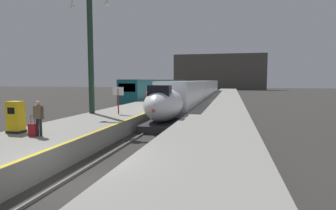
% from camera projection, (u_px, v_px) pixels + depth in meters
% --- Properties ---
extents(ground_plane, '(260.00, 260.00, 0.00)m').
position_uv_depth(ground_plane, '(81.00, 187.00, 9.54)').
color(ground_plane, '#33302D').
extents(platform_left, '(4.80, 110.00, 1.05)m').
position_uv_depth(platform_left, '(157.00, 106.00, 34.42)').
color(platform_left, gray).
rests_on(platform_left, ground).
extents(platform_right, '(4.80, 110.00, 1.05)m').
position_uv_depth(platform_right, '(222.00, 107.00, 32.59)').
color(platform_right, gray).
rests_on(platform_right, ground).
extents(platform_left_safety_stripe, '(0.20, 107.80, 0.01)m').
position_uv_depth(platform_left_safety_stripe, '(175.00, 102.00, 33.85)').
color(platform_left_safety_stripe, yellow).
rests_on(platform_left_safety_stripe, platform_left).
extents(rail_main_left, '(0.08, 110.00, 0.12)m').
position_uv_depth(rail_main_left, '(186.00, 108.00, 36.38)').
color(rail_main_left, slate).
rests_on(rail_main_left, ground).
extents(rail_main_right, '(0.08, 110.00, 0.12)m').
position_uv_depth(rail_main_right, '(198.00, 108.00, 36.04)').
color(rail_main_right, slate).
rests_on(rail_main_right, ground).
extents(rail_secondary_left, '(0.08, 110.00, 0.12)m').
position_uv_depth(rail_secondary_left, '(129.00, 106.00, 38.21)').
color(rail_secondary_left, slate).
rests_on(rail_secondary_left, ground).
extents(rail_secondary_right, '(0.08, 110.00, 0.12)m').
position_uv_depth(rail_secondary_right, '(139.00, 107.00, 37.87)').
color(rail_secondary_right, slate).
rests_on(rail_secondary_right, ground).
extents(highspeed_train_main, '(2.92, 56.05, 3.60)m').
position_uv_depth(highspeed_train_main, '(200.00, 91.00, 44.79)').
color(highspeed_train_main, silver).
rests_on(highspeed_train_main, ground).
extents(regional_train_adjacent, '(2.85, 36.60, 3.80)m').
position_uv_depth(regional_train_adjacent, '(162.00, 88.00, 52.95)').
color(regional_train_adjacent, '#145660').
rests_on(regional_train_adjacent, ground).
extents(station_column_mid, '(4.00, 0.68, 9.51)m').
position_uv_depth(station_column_mid, '(90.00, 42.00, 21.62)').
color(station_column_mid, '#1E3828').
rests_on(station_column_mid, platform_left).
extents(passenger_near_edge, '(0.57, 0.24, 1.69)m').
position_uv_depth(passenger_near_edge, '(39.00, 116.00, 12.94)').
color(passenger_near_edge, '#23232D').
rests_on(passenger_near_edge, platform_left).
extents(passenger_mid_platform, '(0.56, 0.28, 1.69)m').
position_uv_depth(passenger_mid_platform, '(147.00, 99.00, 24.45)').
color(passenger_mid_platform, '#23232D').
rests_on(passenger_mid_platform, platform_left).
extents(rolling_suitcase, '(0.40, 0.22, 0.98)m').
position_uv_depth(rolling_suitcase, '(33.00, 130.00, 12.98)').
color(rolling_suitcase, maroon).
rests_on(rolling_suitcase, platform_left).
extents(ticket_machine_yellow, '(0.76, 0.62, 1.60)m').
position_uv_depth(ticket_machine_yellow, '(16.00, 118.00, 13.84)').
color(ticket_machine_yellow, yellow).
rests_on(ticket_machine_yellow, platform_left).
extents(departure_info_board, '(0.90, 0.10, 2.12)m').
position_uv_depth(departure_info_board, '(118.00, 95.00, 21.42)').
color(departure_info_board, maroon).
rests_on(departure_info_board, platform_left).
extents(terminus_back_wall, '(36.00, 2.00, 14.00)m').
position_uv_depth(terminus_back_wall, '(219.00, 72.00, 107.85)').
color(terminus_back_wall, '#4C4742').
rests_on(terminus_back_wall, ground).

